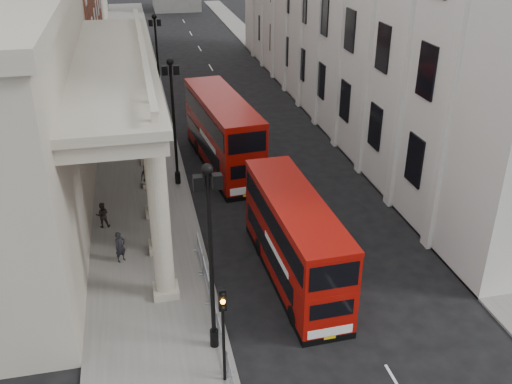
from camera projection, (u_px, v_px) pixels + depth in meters
name	position (u px, v px, depth m)	size (l,w,h in m)	color
sidewalk_west	(137.00, 134.00, 46.14)	(6.00, 140.00, 0.12)	slate
sidewalk_east	(330.00, 119.00, 49.31)	(3.00, 140.00, 0.12)	slate
kerb	(173.00, 131.00, 46.70)	(0.20, 140.00, 0.14)	slate
lamp_post_south	(210.00, 248.00, 21.74)	(1.05, 0.44, 8.32)	black
lamp_post_mid	(173.00, 114.00, 35.70)	(1.05, 0.44, 8.32)	black
lamp_post_north	(157.00, 56.00, 49.65)	(1.05, 0.44, 8.32)	black
traffic_light	(223.00, 319.00, 20.81)	(0.28, 0.33, 4.30)	black
crowd_barriers	(227.00, 364.00, 22.15)	(0.50, 18.75, 1.10)	gray
bus_near	(295.00, 238.00, 27.50)	(2.79, 10.18, 4.36)	#970C06
bus_far	(223.00, 131.00, 39.59)	(3.93, 11.68, 4.94)	#910C06
pedestrian_a	(120.00, 247.00, 29.21)	(0.61, 0.40, 1.68)	black
pedestrian_b	(102.00, 215.00, 32.38)	(0.75, 0.58, 1.54)	#2A2321
pedestrian_c	(147.00, 175.00, 37.08)	(0.76, 0.49, 1.56)	black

